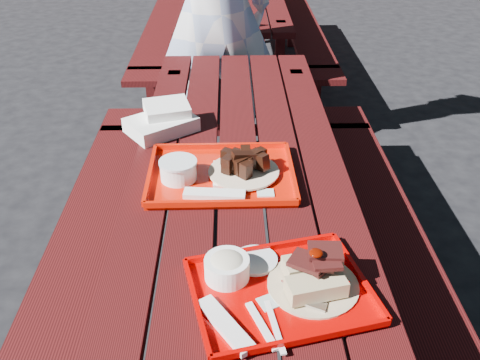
% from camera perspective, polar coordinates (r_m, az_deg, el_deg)
% --- Properties ---
extents(ground, '(60.00, 60.00, 0.00)m').
position_cam_1_polar(ground, '(2.29, -0.08, -15.54)').
color(ground, black).
rests_on(ground, ground).
extents(picnic_table_near, '(1.41, 2.40, 0.75)m').
position_cam_1_polar(picnic_table_near, '(1.92, -0.09, -4.19)').
color(picnic_table_near, '#400C0D').
rests_on(picnic_table_near, ground).
extents(picnic_table_far, '(1.41, 2.40, 0.75)m').
position_cam_1_polar(picnic_table_far, '(4.49, -0.81, 17.51)').
color(picnic_table_far, '#400C0D').
rests_on(picnic_table_far, ground).
extents(near_tray, '(0.49, 0.42, 0.14)m').
position_cam_1_polar(near_tray, '(1.35, 4.07, -10.59)').
color(near_tray, '#B30100').
rests_on(near_tray, picnic_table_near).
extents(far_tray, '(0.49, 0.38, 0.08)m').
position_cam_1_polar(far_tray, '(1.77, -2.28, 0.76)').
color(far_tray, red).
rests_on(far_tray, picnic_table_near).
extents(white_cloth, '(0.30, 0.29, 0.10)m').
position_cam_1_polar(white_cloth, '(2.10, -8.22, 6.33)').
color(white_cloth, white).
rests_on(white_cloth, picnic_table_near).
extents(person, '(0.78, 0.62, 1.88)m').
position_cam_1_polar(person, '(3.05, -2.70, 17.79)').
color(person, '#A1B3D9').
rests_on(person, ground).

